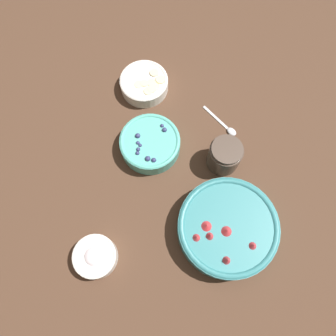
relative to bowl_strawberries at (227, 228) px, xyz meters
name	(u,v)px	position (x,y,z in m)	size (l,w,h in m)	color
ground_plane	(164,180)	(0.08, 0.21, -0.04)	(4.00, 4.00, 0.00)	#4C3323
bowl_strawberries	(227,228)	(0.00, 0.00, 0.00)	(0.27, 0.27, 0.09)	teal
bowl_blueberries	(150,143)	(0.17, 0.28, -0.01)	(0.18, 0.18, 0.06)	#56B7A8
bowl_bananas	(144,83)	(0.36, 0.36, -0.01)	(0.15, 0.15, 0.05)	white
bowl_cream	(95,257)	(-0.18, 0.31, -0.01)	(0.11, 0.11, 0.05)	white
jar_chocolate	(224,156)	(0.19, 0.06, 0.00)	(0.10, 0.10, 0.10)	#4C3D33
spoon	(226,126)	(0.31, 0.08, -0.04)	(0.08, 0.13, 0.01)	silver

